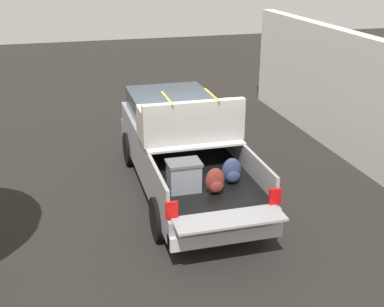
% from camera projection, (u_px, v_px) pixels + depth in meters
% --- Properties ---
extents(ground_plane, '(40.00, 40.00, 0.00)m').
position_uv_depth(ground_plane, '(185.00, 190.00, 10.84)').
color(ground_plane, black).
extents(pickup_truck, '(6.05, 2.06, 2.23)m').
position_uv_depth(pickup_truck, '(180.00, 144.00, 10.79)').
color(pickup_truck, gray).
rests_on(pickup_truck, ground_plane).
extents(building_facade, '(9.68, 0.36, 3.02)m').
position_uv_depth(building_facade, '(341.00, 92.00, 12.60)').
color(building_facade, silver).
rests_on(building_facade, ground_plane).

